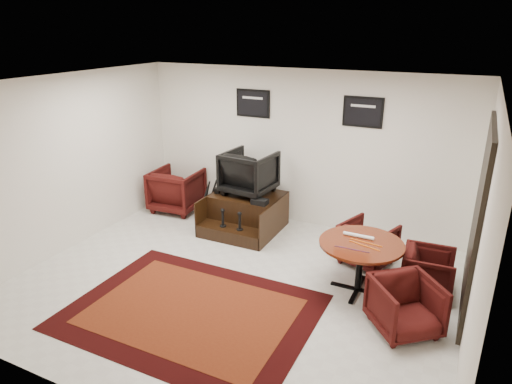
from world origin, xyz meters
TOP-DOWN VIEW (x-y plane):
  - ground at (0.00, 0.00)m, footprint 6.00×6.00m
  - room_shell at (0.41, 0.12)m, footprint 6.02×5.02m
  - area_rug at (-0.16, -0.83)m, footprint 3.09×2.32m
  - shine_podium at (-0.70, 1.78)m, footprint 1.24×1.27m
  - shine_chair at (-0.70, 1.91)m, footprint 0.90×0.85m
  - shoes_pair at (-1.16, 1.74)m, footprint 0.24×0.27m
  - polish_kit at (-0.30, 1.51)m, footprint 0.26×0.18m
  - umbrella_black at (-1.44, 1.55)m, footprint 0.34×0.13m
  - umbrella_hooked at (-1.43, 1.78)m, footprint 0.32×0.12m
  - armchair_side at (-2.34, 1.98)m, footprint 0.95×0.89m
  - meeting_table at (1.64, 0.61)m, footprint 1.14×1.14m
  - table_chair_back at (1.57, 1.44)m, footprint 0.90×0.87m
  - table_chair_window at (2.50, 0.99)m, footprint 0.65×0.69m
  - table_chair_corner at (2.35, -0.02)m, footprint 0.98×0.97m
  - paper_roll at (1.57, 0.74)m, footprint 0.42×0.06m
  - table_clutter at (1.67, 0.51)m, footprint 0.57×0.32m

SIDE VIEW (x-z plane):
  - ground at x=0.00m, z-range 0.00..0.00m
  - area_rug at x=-0.16m, z-range 0.00..0.01m
  - shine_podium at x=-0.70m, z-range -0.02..0.61m
  - table_chair_window at x=2.50m, z-range 0.00..0.68m
  - table_chair_back at x=1.57m, z-range 0.00..0.74m
  - table_chair_corner at x=2.35m, z-range 0.00..0.74m
  - umbrella_hooked at x=-1.43m, z-range 0.00..0.87m
  - armchair_side at x=-2.34m, z-range 0.00..0.92m
  - umbrella_black at x=-1.44m, z-range 0.00..0.92m
  - meeting_table at x=1.64m, z-range 0.28..1.02m
  - polish_kit at x=-0.30m, z-range 0.64..0.73m
  - shoes_pair at x=-1.16m, z-range 0.64..0.73m
  - table_clutter at x=1.67m, z-range 0.74..0.75m
  - paper_roll at x=1.57m, z-range 0.74..0.79m
  - shine_chair at x=-0.70m, z-range 0.64..1.49m
  - room_shell at x=0.41m, z-range 0.38..3.19m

